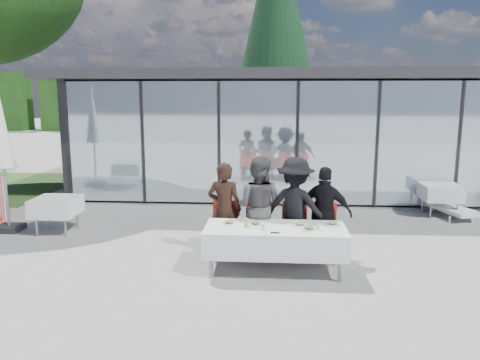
# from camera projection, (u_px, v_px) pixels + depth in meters

# --- Properties ---
(ground) EXTENTS (90.00, 90.00, 0.00)m
(ground) POSITION_uv_depth(u_px,v_px,m) (246.00, 263.00, 8.00)
(ground) COLOR gray
(ground) RESTS_ON ground
(pavilion) EXTENTS (14.80, 8.80, 3.44)m
(pavilion) POSITION_uv_depth(u_px,v_px,m) (321.00, 115.00, 15.47)
(pavilion) COLOR gray
(pavilion) RESTS_ON ground
(treeline) EXTENTS (62.50, 2.00, 4.40)m
(treeline) POSITION_uv_depth(u_px,v_px,m) (241.00, 102.00, 35.19)
(treeline) COLOR #163811
(treeline) RESTS_ON ground
(dining_table) EXTENTS (2.26, 0.96, 0.75)m
(dining_table) POSITION_uv_depth(u_px,v_px,m) (275.00, 240.00, 7.52)
(dining_table) COLOR white
(dining_table) RESTS_ON ground
(diner_a) EXTENTS (0.70, 0.70, 1.68)m
(diner_a) POSITION_uv_depth(u_px,v_px,m) (225.00, 209.00, 8.25)
(diner_a) COLOR black
(diner_a) RESTS_ON ground
(diner_chair_a) EXTENTS (0.44, 0.44, 0.97)m
(diner_chair_a) POSITION_uv_depth(u_px,v_px,m) (225.00, 226.00, 8.32)
(diner_chair_a) COLOR red
(diner_chair_a) RESTS_ON ground
(diner_b) EXTENTS (1.09, 1.09, 1.80)m
(diner_b) POSITION_uv_depth(u_px,v_px,m) (258.00, 207.00, 8.19)
(diner_b) COLOR #505050
(diner_b) RESTS_ON ground
(diner_chair_b) EXTENTS (0.44, 0.44, 0.97)m
(diner_chair_b) POSITION_uv_depth(u_px,v_px,m) (258.00, 226.00, 8.27)
(diner_chair_b) COLOR red
(diner_chair_b) RESTS_ON ground
(diner_c) EXTENTS (1.42, 1.42, 1.78)m
(diner_c) POSITION_uv_depth(u_px,v_px,m) (295.00, 208.00, 8.15)
(diner_c) COLOR black
(diner_c) RESTS_ON ground
(diner_chair_c) EXTENTS (0.44, 0.44, 0.97)m
(diner_chair_c) POSITION_uv_depth(u_px,v_px,m) (294.00, 227.00, 8.23)
(diner_chair_c) COLOR red
(diner_chair_c) RESTS_ON ground
(diner_d) EXTENTS (1.20, 1.20, 1.62)m
(diner_d) POSITION_uv_depth(u_px,v_px,m) (325.00, 213.00, 8.13)
(diner_d) COLOR black
(diner_d) RESTS_ON ground
(diner_chair_d) EXTENTS (0.44, 0.44, 0.97)m
(diner_chair_d) POSITION_uv_depth(u_px,v_px,m) (324.00, 228.00, 8.19)
(diner_chair_d) COLOR red
(diner_chair_d) RESTS_ON ground
(plate_a) EXTENTS (0.27, 0.27, 0.07)m
(plate_a) POSITION_uv_depth(u_px,v_px,m) (229.00, 223.00, 7.65)
(plate_a) COLOR white
(plate_a) RESTS_ON dining_table
(plate_b) EXTENTS (0.27, 0.27, 0.07)m
(plate_b) POSITION_uv_depth(u_px,v_px,m) (256.00, 223.00, 7.60)
(plate_b) COLOR white
(plate_b) RESTS_ON dining_table
(plate_c) EXTENTS (0.27, 0.27, 0.07)m
(plate_c) POSITION_uv_depth(u_px,v_px,m) (300.00, 224.00, 7.55)
(plate_c) COLOR white
(plate_c) RESTS_ON dining_table
(plate_d) EXTENTS (0.27, 0.27, 0.07)m
(plate_d) POSITION_uv_depth(u_px,v_px,m) (333.00, 224.00, 7.57)
(plate_d) COLOR white
(plate_d) RESTS_ON dining_table
(plate_extra) EXTENTS (0.27, 0.27, 0.07)m
(plate_extra) POSITION_uv_depth(u_px,v_px,m) (309.00, 228.00, 7.32)
(plate_extra) COLOR white
(plate_extra) RESTS_ON dining_table
(juice_bottle) EXTENTS (0.06, 0.06, 0.15)m
(juice_bottle) POSITION_uv_depth(u_px,v_px,m) (246.00, 223.00, 7.45)
(juice_bottle) COLOR #8DC150
(juice_bottle) RESTS_ON dining_table
(drinking_glasses) EXTENTS (0.93, 0.11, 0.10)m
(drinking_glasses) POSITION_uv_depth(u_px,v_px,m) (291.00, 227.00, 7.30)
(drinking_glasses) COLOR silver
(drinking_glasses) RESTS_ON dining_table
(folded_eyeglasses) EXTENTS (0.14, 0.03, 0.01)m
(folded_eyeglasses) POSITION_uv_depth(u_px,v_px,m) (275.00, 233.00, 7.15)
(folded_eyeglasses) COLOR black
(folded_eyeglasses) RESTS_ON dining_table
(spare_table_left) EXTENTS (0.86, 0.86, 0.74)m
(spare_table_left) POSITION_uv_depth(u_px,v_px,m) (56.00, 206.00, 9.66)
(spare_table_left) COLOR white
(spare_table_left) RESTS_ON ground
(spare_table_right) EXTENTS (0.86, 0.86, 0.74)m
(spare_table_right) POSITION_uv_depth(u_px,v_px,m) (440.00, 192.00, 11.04)
(spare_table_right) COLOR white
(spare_table_right) RESTS_ON ground
(market_umbrella) EXTENTS (0.50, 0.50, 3.00)m
(market_umbrella) POSITION_uv_depth(u_px,v_px,m) (1.00, 137.00, 9.50)
(market_umbrella) COLOR black
(market_umbrella) RESTS_ON ground
(lounger) EXTENTS (1.00, 1.45, 0.72)m
(lounger) POSITION_uv_depth(u_px,v_px,m) (448.00, 204.00, 11.11)
(lounger) COLOR white
(lounger) RESTS_ON ground
(conifer_tree) EXTENTS (4.00, 4.00, 10.50)m
(conifer_tree) POSITION_uv_depth(u_px,v_px,m) (276.00, 17.00, 19.61)
(conifer_tree) COLOR #382316
(conifer_tree) RESTS_ON ground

